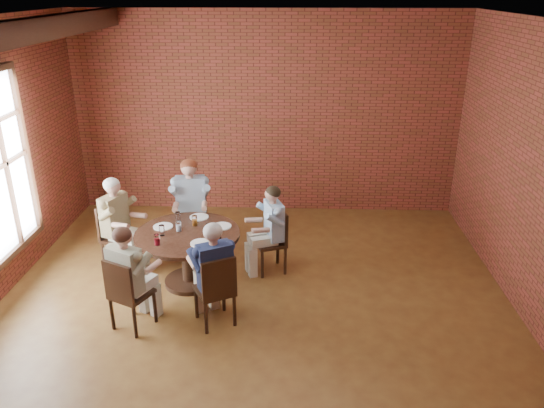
{
  "coord_description": "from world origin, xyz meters",
  "views": [
    {
      "loc": [
        0.45,
        -5.31,
        3.74
      ],
      "look_at": [
        0.2,
        1.0,
        1.11
      ],
      "focal_mm": 35.0,
      "sensor_mm": 36.0,
      "label": 1
    }
  ],
  "objects_px": {
    "dining_table": "(188,248)",
    "chair_b": "(192,214)",
    "chair_a": "(275,238)",
    "diner_b": "(191,206)",
    "chair_e": "(217,289)",
    "diner_a": "(270,230)",
    "chair_c": "(115,233)",
    "smartphone": "(218,240)",
    "diner_e": "(214,274)",
    "chair_d": "(126,292)",
    "diner_d": "(130,278)",
    "diner_c": "(119,224)"
  },
  "relations": [
    {
      "from": "diner_b",
      "to": "diner_d",
      "type": "height_order",
      "value": "diner_b"
    },
    {
      "from": "chair_e",
      "to": "smartphone",
      "type": "height_order",
      "value": "chair_e"
    },
    {
      "from": "diner_b",
      "to": "chair_e",
      "type": "bearing_deg",
      "value": -79.74
    },
    {
      "from": "chair_a",
      "to": "diner_c",
      "type": "relative_size",
      "value": 0.68
    },
    {
      "from": "chair_a",
      "to": "chair_c",
      "type": "distance_m",
      "value": 2.26
    },
    {
      "from": "diner_a",
      "to": "smartphone",
      "type": "bearing_deg",
      "value": -67.65
    },
    {
      "from": "chair_a",
      "to": "smartphone",
      "type": "relative_size",
      "value": 5.93
    },
    {
      "from": "chair_b",
      "to": "chair_e",
      "type": "relative_size",
      "value": 1.06
    },
    {
      "from": "dining_table",
      "to": "diner_b",
      "type": "xyz_separation_m",
      "value": [
        -0.14,
        1.04,
        0.17
      ]
    },
    {
      "from": "diner_b",
      "to": "chair_b",
      "type": "bearing_deg",
      "value": 90.0
    },
    {
      "from": "diner_b",
      "to": "smartphone",
      "type": "xyz_separation_m",
      "value": [
        0.57,
        -1.23,
        0.06
      ]
    },
    {
      "from": "diner_d",
      "to": "smartphone",
      "type": "height_order",
      "value": "diner_d"
    },
    {
      "from": "diner_c",
      "to": "smartphone",
      "type": "distance_m",
      "value": 1.61
    },
    {
      "from": "diner_a",
      "to": "chair_b",
      "type": "bearing_deg",
      "value": -141.25
    },
    {
      "from": "smartphone",
      "to": "diner_e",
      "type": "bearing_deg",
      "value": -89.58
    },
    {
      "from": "chair_e",
      "to": "diner_a",
      "type": "bearing_deg",
      "value": -141.03
    },
    {
      "from": "chair_a",
      "to": "chair_e",
      "type": "height_order",
      "value": "chair_e"
    },
    {
      "from": "diner_b",
      "to": "dining_table",
      "type": "bearing_deg",
      "value": -90.0
    },
    {
      "from": "chair_a",
      "to": "diner_b",
      "type": "xyz_separation_m",
      "value": [
        -1.28,
        0.62,
        0.21
      ]
    },
    {
      "from": "diner_a",
      "to": "chair_b",
      "type": "xyz_separation_m",
      "value": [
        -1.22,
        0.74,
        -0.11
      ]
    },
    {
      "from": "chair_e",
      "to": "chair_d",
      "type": "bearing_deg",
      "value": -21.79
    },
    {
      "from": "diner_b",
      "to": "chair_d",
      "type": "relative_size",
      "value": 1.53
    },
    {
      "from": "chair_d",
      "to": "chair_a",
      "type": "bearing_deg",
      "value": -112.37
    },
    {
      "from": "chair_a",
      "to": "chair_b",
      "type": "relative_size",
      "value": 0.92
    },
    {
      "from": "diner_a",
      "to": "chair_e",
      "type": "relative_size",
      "value": 1.37
    },
    {
      "from": "dining_table",
      "to": "chair_a",
      "type": "relative_size",
      "value": 1.53
    },
    {
      "from": "chair_d",
      "to": "chair_c",
      "type": "bearing_deg",
      "value": -42.19
    },
    {
      "from": "diner_c",
      "to": "chair_d",
      "type": "distance_m",
      "value": 1.59
    },
    {
      "from": "diner_a",
      "to": "chair_d",
      "type": "xyz_separation_m",
      "value": [
        -1.58,
        -1.44,
        -0.13
      ]
    },
    {
      "from": "diner_d",
      "to": "chair_e",
      "type": "bearing_deg",
      "value": -151.57
    },
    {
      "from": "chair_c",
      "to": "diner_c",
      "type": "height_order",
      "value": "diner_c"
    },
    {
      "from": "chair_b",
      "to": "chair_d",
      "type": "bearing_deg",
      "value": -107.18
    },
    {
      "from": "diner_a",
      "to": "chair_e",
      "type": "height_order",
      "value": "diner_a"
    },
    {
      "from": "diner_a",
      "to": "chair_c",
      "type": "height_order",
      "value": "diner_a"
    },
    {
      "from": "chair_e",
      "to": "diner_e",
      "type": "xyz_separation_m",
      "value": [
        -0.04,
        0.07,
        0.15
      ]
    },
    {
      "from": "chair_a",
      "to": "diner_b",
      "type": "height_order",
      "value": "diner_b"
    },
    {
      "from": "dining_table",
      "to": "chair_b",
      "type": "distance_m",
      "value": 1.14
    },
    {
      "from": "diner_b",
      "to": "diner_e",
      "type": "bearing_deg",
      "value": -80.15
    },
    {
      "from": "diner_a",
      "to": "smartphone",
      "type": "relative_size",
      "value": 8.32
    },
    {
      "from": "diner_c",
      "to": "diner_e",
      "type": "bearing_deg",
      "value": -108.25
    },
    {
      "from": "chair_a",
      "to": "diner_d",
      "type": "distance_m",
      "value": 2.14
    },
    {
      "from": "chair_b",
      "to": "diner_e",
      "type": "relative_size",
      "value": 0.75
    },
    {
      "from": "dining_table",
      "to": "diner_b",
      "type": "relative_size",
      "value": 0.98
    },
    {
      "from": "diner_b",
      "to": "diner_e",
      "type": "height_order",
      "value": "diner_b"
    },
    {
      "from": "chair_b",
      "to": "chair_d",
      "type": "distance_m",
      "value": 2.21
    },
    {
      "from": "chair_a",
      "to": "smartphone",
      "type": "xyz_separation_m",
      "value": [
        -0.71,
        -0.6,
        0.26
      ]
    },
    {
      "from": "dining_table",
      "to": "chair_c",
      "type": "bearing_deg",
      "value": 157.47
    },
    {
      "from": "diner_a",
      "to": "diner_e",
      "type": "height_order",
      "value": "diner_e"
    },
    {
      "from": "dining_table",
      "to": "chair_c",
      "type": "relative_size",
      "value": 1.47
    },
    {
      "from": "chair_c",
      "to": "diner_e",
      "type": "relative_size",
      "value": 0.72
    }
  ]
}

